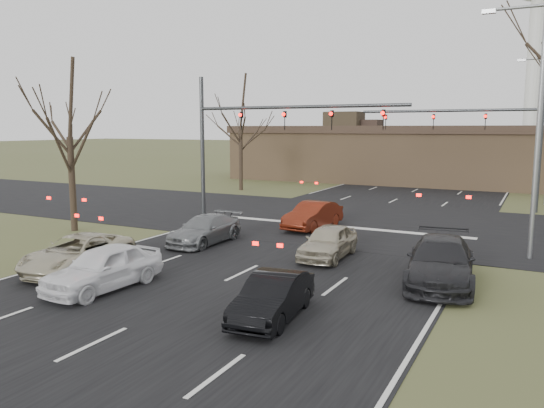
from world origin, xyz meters
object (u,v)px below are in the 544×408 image
(car_white_sedan, at_px, (104,267))
(car_silver_suv, at_px, (78,253))
(car_silver_ahead, at_px, (328,242))
(car_charcoal_sedan, at_px, (441,261))
(streetlight_right_near, at_px, (534,115))
(car_black_hatch, at_px, (273,297))
(mast_arm_near, at_px, (251,129))
(mast_arm_far, at_px, (491,129))
(car_red_ahead, at_px, (313,215))
(building, at_px, (455,155))
(car_grey_ahead, at_px, (205,230))

(car_white_sedan, bearing_deg, car_silver_suv, 156.82)
(car_silver_ahead, bearing_deg, car_white_sedan, -126.49)
(car_white_sedan, distance_m, car_silver_ahead, 8.64)
(car_white_sedan, bearing_deg, car_charcoal_sedan, 33.50)
(streetlight_right_near, bearing_deg, car_silver_suv, -146.77)
(car_charcoal_sedan, xyz_separation_m, car_silver_ahead, (-4.57, 1.59, -0.09))
(car_silver_suv, height_order, car_charcoal_sedan, car_charcoal_sedan)
(car_black_hatch, distance_m, car_charcoal_sedan, 6.43)
(mast_arm_near, relative_size, mast_arm_far, 1.09)
(mast_arm_far, relative_size, car_charcoal_sedan, 2.16)
(car_white_sedan, xyz_separation_m, car_red_ahead, (1.93, 12.58, -0.03))
(car_silver_suv, distance_m, car_white_sedan, 2.76)
(building, xyz_separation_m, mast_arm_near, (-7.23, -25.00, 2.41))
(mast_arm_far, height_order, streetlight_right_near, streetlight_right_near)
(mast_arm_far, distance_m, car_black_hatch, 24.09)
(streetlight_right_near, distance_m, car_charcoal_sedan, 7.38)
(car_charcoal_sedan, bearing_deg, car_silver_suv, -167.96)
(car_white_sedan, xyz_separation_m, car_grey_ahead, (-1.00, 7.13, -0.09))
(car_charcoal_sedan, bearing_deg, car_silver_ahead, 152.96)
(car_charcoal_sedan, bearing_deg, mast_arm_near, 137.55)
(building, height_order, mast_arm_near, mast_arm_near)
(car_black_hatch, relative_size, car_charcoal_sedan, 0.71)
(streetlight_right_near, height_order, car_grey_ahead, streetlight_right_near)
(building, bearing_deg, mast_arm_near, -106.13)
(car_grey_ahead, xyz_separation_m, car_red_ahead, (2.93, 5.44, 0.06))
(car_white_sedan, relative_size, car_charcoal_sedan, 0.81)
(car_black_hatch, bearing_deg, car_charcoal_sedan, 51.25)
(mast_arm_far, xyz_separation_m, car_red_ahead, (-7.25, -11.01, -4.33))
(car_black_hatch, bearing_deg, mast_arm_near, 115.11)
(building, distance_m, car_silver_ahead, 31.52)
(building, height_order, mast_arm_far, mast_arm_far)
(mast_arm_near, relative_size, car_charcoal_sedan, 2.35)
(mast_arm_far, xyz_separation_m, streetlight_right_near, (2.64, -13.00, 0.57))
(car_white_sedan, distance_m, car_red_ahead, 12.72)
(mast_arm_near, distance_m, car_charcoal_sedan, 14.83)
(car_silver_suv, bearing_deg, building, 71.44)
(building, xyz_separation_m, car_white_sedan, (-5.00, -38.59, -1.96))
(building, bearing_deg, car_silver_suv, -101.31)
(car_charcoal_sedan, height_order, car_grey_ahead, car_charcoal_sedan)
(mast_arm_far, distance_m, car_red_ahead, 13.88)
(mast_arm_far, relative_size, streetlight_right_near, 1.11)
(car_white_sedan, bearing_deg, car_grey_ahead, 101.09)
(car_white_sedan, bearing_deg, building, 85.73)
(mast_arm_near, relative_size, car_red_ahead, 2.92)
(car_grey_ahead, bearing_deg, mast_arm_near, 100.88)
(car_black_hatch, relative_size, car_grey_ahead, 0.86)
(mast_arm_near, bearing_deg, building, 73.87)
(streetlight_right_near, height_order, car_silver_ahead, streetlight_right_near)
(car_charcoal_sedan, xyz_separation_m, car_grey_ahead, (-10.45, 1.60, -0.13))
(streetlight_right_near, distance_m, car_silver_suv, 17.79)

